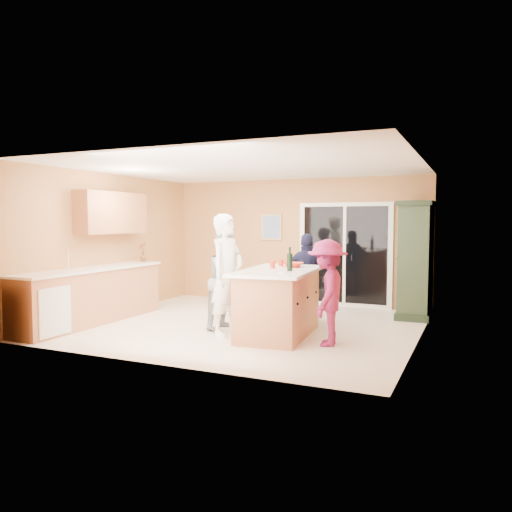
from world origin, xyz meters
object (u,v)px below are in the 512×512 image
at_px(woman_navy, 307,277).
at_px(woman_magenta, 327,292).
at_px(green_hutch, 416,261).
at_px(woman_grey, 226,280).
at_px(kitchen_island, 279,305).
at_px(woman_white, 227,275).

distance_m(woman_navy, woman_magenta, 1.68).
distance_m(green_hutch, woman_magenta, 2.80).
xyz_separation_m(woman_navy, woman_magenta, (0.78, -1.49, -0.02)).
bearing_deg(green_hutch, woman_magenta, -108.53).
bearing_deg(woman_grey, green_hutch, -40.15).
xyz_separation_m(kitchen_island, woman_white, (-0.74, -0.26, 0.45)).
bearing_deg(woman_white, woman_magenta, -81.65).
relative_size(green_hutch, woman_magenta, 1.41).
distance_m(woman_grey, woman_magenta, 1.82).
bearing_deg(woman_magenta, woman_grey, -110.68).
distance_m(woman_white, woman_grey, 0.44).
xyz_separation_m(kitchen_island, woman_navy, (0.05, 1.22, 0.29)).
bearing_deg(woman_white, green_hutch, -34.14).
bearing_deg(woman_grey, woman_magenta, -92.71).
relative_size(woman_white, woman_magenta, 1.24).
relative_size(kitchen_island, woman_white, 1.08).
xyz_separation_m(woman_grey, woman_navy, (1.00, 1.11, -0.03)).
distance_m(woman_white, woman_magenta, 1.58).
bearing_deg(woman_navy, green_hutch, -161.68).
xyz_separation_m(woman_white, woman_magenta, (1.57, -0.02, -0.18)).
xyz_separation_m(kitchen_island, green_hutch, (1.71, 2.36, 0.54)).
bearing_deg(woman_magenta, green_hutch, 153.05).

